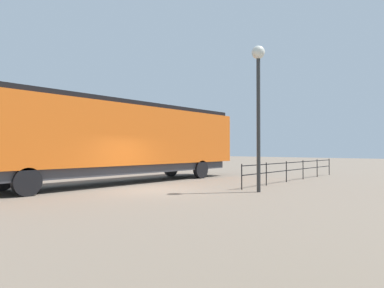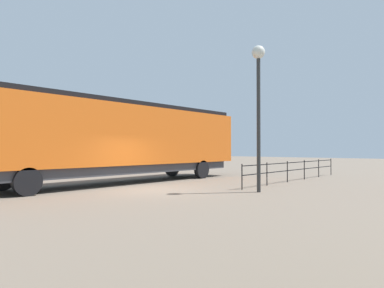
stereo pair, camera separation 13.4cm
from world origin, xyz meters
name	(u,v)px [view 1 (the left image)]	position (x,y,z in m)	size (l,w,h in m)	color
ground_plane	(152,190)	(0.00, 0.00, 0.00)	(120.00, 120.00, 0.00)	#756656
locomotive	(126,138)	(-3.43, 1.23, 2.39)	(2.87, 16.39, 4.27)	orange
lamp_post	(258,85)	(3.92, 2.45, 4.51)	(0.56, 0.56, 6.17)	#2D2D2D
platform_fence	(295,167)	(2.92, 8.34, 0.75)	(0.05, 11.29, 1.14)	black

